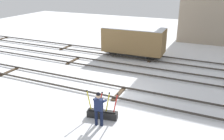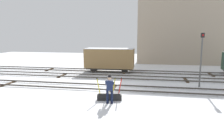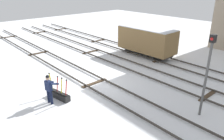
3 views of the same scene
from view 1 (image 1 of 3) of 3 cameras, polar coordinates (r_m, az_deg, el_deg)
name	(u,v)px [view 1 (image 1 of 3)]	position (r m, az deg, el deg)	size (l,w,h in m)	color
ground_plane	(119,94)	(14.23, 1.74, -5.79)	(60.00, 60.00, 0.00)	white
track_main_line	(119,92)	(14.18, 1.74, -5.40)	(44.00, 1.94, 0.18)	#38332D
track_siding_near	(140,70)	(17.68, 6.80, -0.01)	(44.00, 1.94, 0.18)	#38332D
track_siding_far	(152,58)	(20.58, 9.53, 2.89)	(44.00, 1.94, 0.18)	#38332D
switch_lever_frame	(102,113)	(11.85, -2.32, -10.36)	(1.58, 0.63, 1.44)	black
rail_worker	(99,107)	(10.96, -3.20, -8.85)	(0.62, 0.72, 1.72)	#111831
freight_car_near_switch	(134,40)	(20.67, 5.26, 7.10)	(5.30, 2.29, 2.58)	#2D2B28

